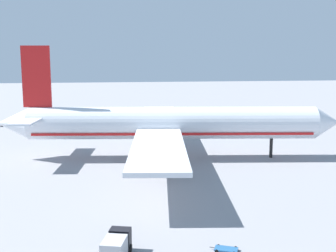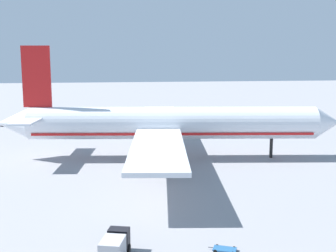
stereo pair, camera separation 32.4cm
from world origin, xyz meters
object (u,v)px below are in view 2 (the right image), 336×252
Objects in this scene: service_truck_2 at (115,245)px; baggage_cart_1 at (225,249)px; baggage_cart_0 at (4,125)px; baggage_cart_2 at (89,127)px; airliner at (167,124)px.

service_truck_2 reaches higher than baggage_cart_1.
baggage_cart_0 is at bearing 108.93° from service_truck_2.
baggage_cart_1 is at bearing -78.39° from baggage_cart_2.
baggage_cart_0 is 1.10× the size of baggage_cart_2.
baggage_cart_0 and baggage_cart_2 have the same top height.
service_truck_2 is (-12.53, -45.29, -6.14)m from airliner.
baggage_cart_2 is (-5.89, 88.28, -1.21)m from service_truck_2.
service_truck_2 is at bearing -105.47° from airliner.
service_truck_2 is 102.16m from baggage_cart_0.
baggage_cart_0 is 28.51m from baggage_cart_2.
airliner is 23.58× the size of baggage_cart_1.
baggage_cart_2 is at bearing -17.04° from baggage_cart_0.
service_truck_2 is 1.60× the size of baggage_cart_0.
baggage_cart_0 is at bearing 115.13° from baggage_cart_1.
airliner is at bearing 74.53° from service_truck_2.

